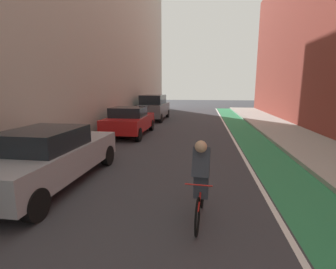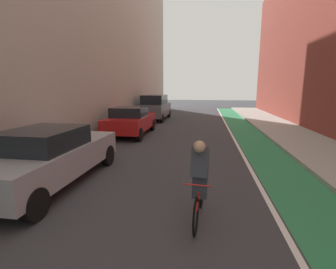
% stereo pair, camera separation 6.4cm
% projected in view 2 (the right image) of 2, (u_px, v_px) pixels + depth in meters
% --- Properties ---
extents(ground_plane, '(84.86, 84.86, 0.00)m').
position_uv_depth(ground_plane, '(182.00, 149.00, 10.35)').
color(ground_plane, '#38383D').
extents(bike_lane_paint, '(1.60, 38.57, 0.00)m').
position_uv_depth(bike_lane_paint, '(255.00, 142.00, 11.80)').
color(bike_lane_paint, '#2D8451').
rests_on(bike_lane_paint, ground).
extents(lane_divider_stripe, '(0.12, 38.57, 0.00)m').
position_uv_depth(lane_divider_stripe, '(235.00, 141.00, 11.94)').
color(lane_divider_stripe, white).
rests_on(lane_divider_stripe, ground).
extents(sidewalk_right, '(2.86, 38.57, 0.14)m').
position_uv_depth(sidewalk_right, '(305.00, 142.00, 11.46)').
color(sidewalk_right, '#A8A59E').
rests_on(sidewalk_right, ground).
extents(parked_sedan_silver, '(1.86, 4.67, 1.53)m').
position_uv_depth(parked_sedan_silver, '(50.00, 156.00, 6.47)').
color(parked_sedan_silver, '#9EA0A8').
rests_on(parked_sedan_silver, ground).
extents(parked_sedan_red, '(1.99, 4.22, 1.53)m').
position_uv_depth(parked_sedan_red, '(130.00, 121.00, 13.35)').
color(parked_sedan_red, red).
rests_on(parked_sedan_red, ground).
extents(parked_suv_gray, '(1.96, 4.53, 1.98)m').
position_uv_depth(parked_suv_gray, '(155.00, 107.00, 19.73)').
color(parked_suv_gray, '#595B60').
rests_on(parked_suv_gray, ground).
extents(cyclist_mid, '(0.48, 1.73, 1.62)m').
position_uv_depth(cyclist_mid, '(200.00, 178.00, 4.71)').
color(cyclist_mid, black).
rests_on(cyclist_mid, ground).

